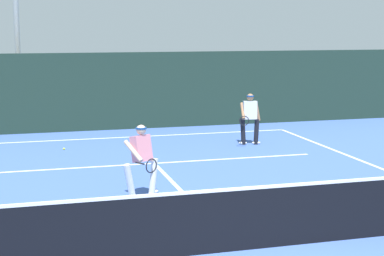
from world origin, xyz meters
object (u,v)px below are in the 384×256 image
Objects in this scene: tennis_ball_extra at (64,149)px; player_near at (142,158)px; player_far at (250,117)px; tennis_ball at (273,218)px.

player_near is at bearing -77.28° from tennis_ball_extra.
player_far reaches higher than player_near.
player_near is 5.71m from tennis_ball_extra.
player_far is 5.58m from tennis_ball_extra.
player_far is (4.24, 4.88, 0.01)m from player_near.
tennis_ball_extra is at bearing 113.16° from tennis_ball.
player_near is 6.46m from player_far.
tennis_ball_extra is at bearing 4.48° from player_far.
tennis_ball_extra is at bearing -108.42° from player_near.
tennis_ball is at bearing 102.26° from player_near.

